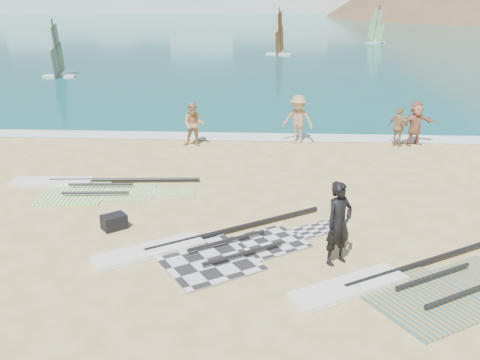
# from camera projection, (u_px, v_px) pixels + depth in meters

# --- Properties ---
(ground) EXTENTS (300.00, 300.00, 0.00)m
(ground) POSITION_uv_depth(u_px,v_px,m) (276.00, 288.00, 11.30)
(ground) COLOR #E1CB83
(ground) RESTS_ON ground
(sea) EXTENTS (300.00, 240.00, 0.06)m
(sea) POSITION_uv_depth(u_px,v_px,m) (272.00, 16.00, 135.55)
(sea) COLOR #0C585A
(sea) RESTS_ON ground
(surf_line) EXTENTS (300.00, 1.20, 0.04)m
(surf_line) POSITION_uv_depth(u_px,v_px,m) (274.00, 138.00, 22.88)
(surf_line) COLOR white
(surf_line) RESTS_ON ground
(rig_grey) EXTENTS (6.18, 4.64, 0.20)m
(rig_grey) POSITION_uv_depth(u_px,v_px,m) (207.00, 248.00, 12.97)
(rig_grey) COLOR #27272A
(rig_grey) RESTS_ON ground
(rig_green) EXTENTS (6.10, 2.47, 0.20)m
(rig_green) POSITION_uv_depth(u_px,v_px,m) (86.00, 187.00, 17.02)
(rig_green) COLOR #63CB23
(rig_green) RESTS_ON ground
(rig_orange) EXTENTS (6.25, 4.51, 0.20)m
(rig_orange) POSITION_uv_depth(u_px,v_px,m) (413.00, 284.00, 11.37)
(rig_orange) COLOR orange
(rig_orange) RESTS_ON ground
(gear_bag_near) EXTENTS (0.75, 0.73, 0.39)m
(gear_bag_near) POSITION_uv_depth(u_px,v_px,m) (114.00, 222.00, 14.08)
(gear_bag_near) COLOR black
(gear_bag_near) RESTS_ON ground
(person_wetsuit) EXTENTS (0.86, 0.81, 1.97)m
(person_wetsuit) POSITION_uv_depth(u_px,v_px,m) (339.00, 223.00, 12.06)
(person_wetsuit) COLOR black
(person_wetsuit) RESTS_ON ground
(beachgoer_left) EXTENTS (0.88, 0.70, 1.77)m
(beachgoer_left) POSITION_uv_depth(u_px,v_px,m) (194.00, 124.00, 21.43)
(beachgoer_left) COLOR tan
(beachgoer_left) RESTS_ON ground
(beachgoer_mid) EXTENTS (1.45, 1.07, 2.01)m
(beachgoer_mid) POSITION_uv_depth(u_px,v_px,m) (298.00, 120.00, 21.74)
(beachgoer_mid) COLOR tan
(beachgoer_mid) RESTS_ON ground
(beachgoer_back) EXTENTS (0.97, 0.88, 1.59)m
(beachgoer_back) POSITION_uv_depth(u_px,v_px,m) (399.00, 127.00, 21.38)
(beachgoer_back) COLOR #A67E4D
(beachgoer_back) RESTS_ON ground
(beachgoer_right) EXTENTS (1.75, 1.17, 1.81)m
(beachgoer_right) POSITION_uv_depth(u_px,v_px,m) (416.00, 123.00, 21.53)
(beachgoer_right) COLOR #AC6950
(beachgoer_right) RESTS_ON ground
(windsurfer_left) EXTENTS (2.33, 2.81, 4.19)m
(windsurfer_left) POSITION_uv_depth(u_px,v_px,m) (58.00, 60.00, 38.65)
(windsurfer_left) COLOR white
(windsurfer_left) RESTS_ON ground
(windsurfer_centre) EXTENTS (2.61, 2.97, 4.58)m
(windsurfer_centre) POSITION_uv_depth(u_px,v_px,m) (279.00, 41.00, 52.22)
(windsurfer_centre) COLOR white
(windsurfer_centre) RESTS_ON ground
(windsurfer_right) EXTENTS (2.48, 2.66, 4.45)m
(windsurfer_right) POSITION_uv_depth(u_px,v_px,m) (376.00, 32.00, 64.14)
(windsurfer_right) COLOR white
(windsurfer_right) RESTS_ON ground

